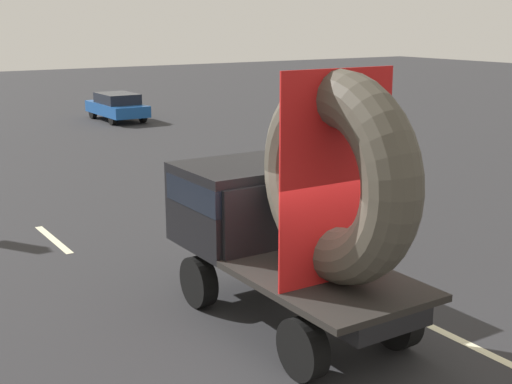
# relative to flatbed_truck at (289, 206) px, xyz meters

# --- Properties ---
(ground_plane) EXTENTS (120.00, 120.00, 0.00)m
(ground_plane) POSITION_rel_flatbed_truck_xyz_m (0.11, -0.83, -1.92)
(ground_plane) COLOR #28282B
(flatbed_truck) EXTENTS (2.02, 4.85, 4.06)m
(flatbed_truck) POSITION_rel_flatbed_truck_xyz_m (0.00, 0.00, 0.00)
(flatbed_truck) COLOR black
(flatbed_truck) RESTS_ON ground_plane
(lane_dash_left_far) EXTENTS (0.16, 2.27, 0.01)m
(lane_dash_left_far) POSITION_rel_flatbed_truck_xyz_m (-1.81, 6.31, -1.92)
(lane_dash_left_far) COLOR beige
(lane_dash_left_far) RESTS_ON ground_plane
(lane_dash_right_near) EXTENTS (0.16, 2.27, 0.01)m
(lane_dash_right_near) POSITION_rel_flatbed_truck_xyz_m (1.81, -1.99, -1.92)
(lane_dash_right_near) COLOR beige
(lane_dash_right_near) RESTS_ON ground_plane
(lane_dash_right_far) EXTENTS (0.16, 2.94, 0.01)m
(lane_dash_right_far) POSITION_rel_flatbed_truck_xyz_m (1.81, 5.62, -1.92)
(lane_dash_right_far) COLOR beige
(lane_dash_right_far) RESTS_ON ground_plane
(oncoming_car) EXTENTS (1.71, 3.99, 1.30)m
(oncoming_car) POSITION_rel_flatbed_truck_xyz_m (6.42, 22.96, -1.22)
(oncoming_car) COLOR black
(oncoming_car) RESTS_ON ground_plane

